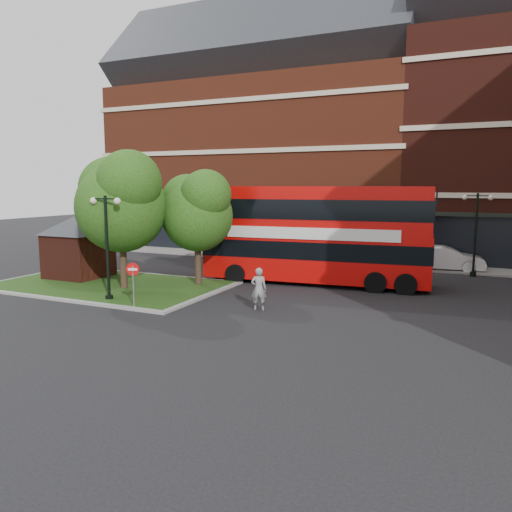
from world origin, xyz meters
The scene contains 15 objects.
ground centered at (0.00, 0.00, 0.00)m, with size 120.00×120.00×0.00m, color black.
pavement_far centered at (0.00, 16.50, 0.06)m, with size 44.00×3.00×0.12m, color slate.
terrace_far_left centered at (-8.00, 24.00, 7.00)m, with size 26.00×12.00×14.00m, color maroon.
traffic_island centered at (-8.00, 3.00, 0.07)m, with size 12.60×7.60×0.15m.
kiosk centered at (-11.00, 4.00, 2.32)m, with size 6.51×6.51×3.60m.
tree_island_west centered at (-6.60, 2.58, 4.79)m, with size 5.40×4.71×7.21m.
tree_island_east centered at (-3.58, 5.06, 4.24)m, with size 4.46×3.90×6.29m.
lamp_island centered at (-5.50, 0.20, 2.83)m, with size 1.72×0.36×5.00m.
lamp_far_left centered at (2.00, 14.50, 2.83)m, with size 1.72×0.36×5.00m.
lamp_far_right centered at (10.00, 14.50, 2.83)m, with size 1.72×0.36×5.00m.
bus centered at (1.95, 8.53, 3.11)m, with size 12.64×4.04×4.74m.
woman centered at (1.60, 1.70, 0.95)m, with size 0.69×0.45×1.90m, color gray.
car_silver centered at (-2.45, 14.50, 0.68)m, with size 1.60×3.97×1.35m, color #BABDC2.
car_white centered at (8.27, 16.00, 0.79)m, with size 1.67×4.80×1.58m, color white.
no_entry_sign centered at (-3.50, -0.50, 1.49)m, with size 0.55×0.26×2.09m.
Camera 1 is at (10.44, -17.88, 5.48)m, focal length 35.00 mm.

